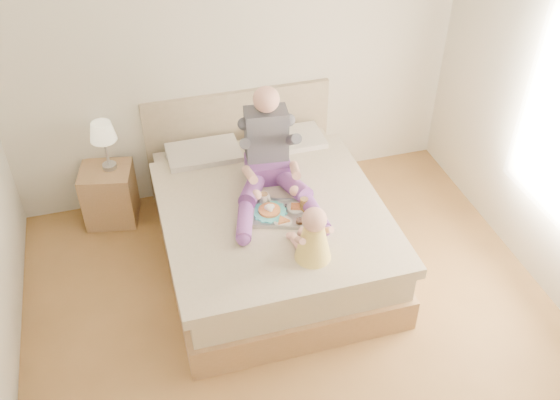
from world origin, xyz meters
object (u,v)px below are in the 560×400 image
object	(u,v)px
bed	(267,222)
adult	(270,161)
nightstand	(110,195)
baby	(313,237)
tray	(281,211)

from	to	relation	value
bed	adult	bearing A→B (deg)	59.70
nightstand	bed	bearing A→B (deg)	-21.75
nightstand	baby	bearing A→B (deg)	-37.94
tray	nightstand	bearing A→B (deg)	159.09
bed	baby	distance (m)	0.91
bed	tray	distance (m)	0.42
baby	tray	bearing A→B (deg)	84.83
tray	bed	bearing A→B (deg)	118.07
baby	adult	bearing A→B (deg)	79.82
tray	baby	bearing A→B (deg)	-61.45
bed	tray	size ratio (longest dim) A/B	4.22
bed	nightstand	distance (m)	1.46
nightstand	tray	bearing A→B (deg)	-28.77
nightstand	adult	bearing A→B (deg)	-17.21
adult	tray	world-z (taller)	adult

